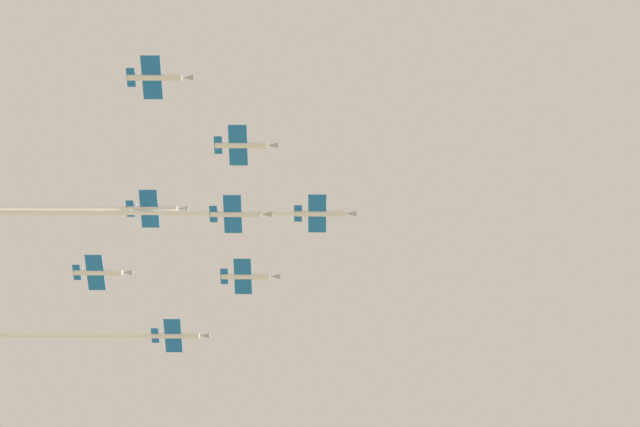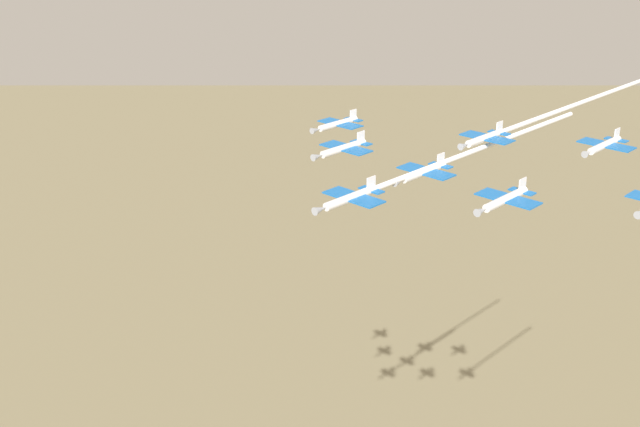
% 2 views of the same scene
% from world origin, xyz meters
% --- Properties ---
extents(jet_lead, '(55.30, 36.05, 2.39)m').
position_xyz_m(jet_lead, '(34.38, 19.20, 182.61)').
color(jet_lead, white).
extents(jet_port_inner, '(10.74, 8.60, 2.39)m').
position_xyz_m(jet_port_inner, '(37.01, 4.27, 182.28)').
color(jet_port_inner, white).
extents(jet_starboard_inner, '(10.74, 8.60, 2.39)m').
position_xyz_m(jet_starboard_inner, '(21.88, 27.77, 183.12)').
color(jet_starboard_inner, white).
extents(jet_port_outer, '(10.74, 8.60, 2.39)m').
position_xyz_m(jet_port_outer, '(30.62, 16.78, 182.33)').
color(jet_port_outer, white).
extents(jet_center_rear, '(10.74, 8.60, 2.39)m').
position_xyz_m(jet_center_rear, '(26.07, 47.08, 181.56)').
color(jet_center_rear, white).
extents(jet_port_trail, '(68.32, 44.42, 2.39)m').
position_xyz_m(jet_port_trail, '(66.19, 39.67, 184.04)').
color(jet_port_trail, white).
extents(jet_starboard_trail, '(10.74, 8.60, 2.39)m').
position_xyz_m(jet_starboard_trail, '(60.51, 19.40, 183.40)').
color(jet_starboard_trail, white).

